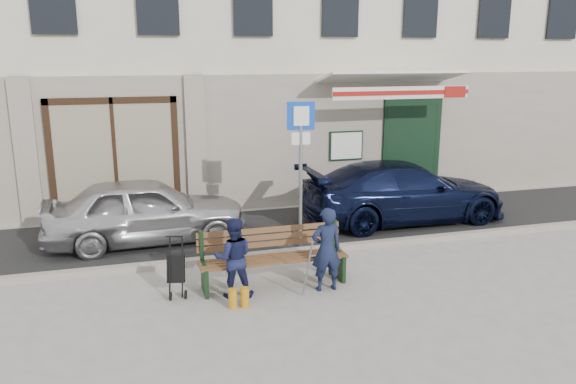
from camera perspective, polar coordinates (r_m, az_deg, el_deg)
name	(u,v)px	position (r m, az deg, el deg)	size (l,w,h in m)	color
ground	(323,286)	(9.24, 3.61, -9.49)	(80.00, 80.00, 0.00)	#9E9991
asphalt_lane	(275,230)	(12.02, -1.34, -3.86)	(60.00, 3.20, 0.01)	#282828
curb	(297,252)	(10.54, 0.88, -6.10)	(60.00, 0.18, 0.12)	#9E9384
building	(226,6)	(16.74, -6.31, 18.26)	(20.00, 8.27, 10.00)	beige
car_silver	(146,210)	(11.40, -14.23, -1.82)	(1.57, 3.89, 1.33)	silver
car_navy	(403,192)	(12.76, 11.63, 0.03)	(1.89, 4.65, 1.35)	black
parking_sign	(301,151)	(10.48, 1.30, 4.19)	(0.52, 0.08, 2.81)	gray
bench	(271,259)	(9.08, -1.74, -6.77)	(2.40, 1.17, 0.98)	brown
man	(326,249)	(8.86, 3.92, -5.83)	(0.49, 0.32, 1.35)	#131B36
woman	(233,258)	(8.66, -5.57, -6.66)	(0.61, 0.48, 1.26)	#151A3C
stroller	(176,270)	(8.91, -11.31, -7.79)	(0.31, 0.41, 0.93)	black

